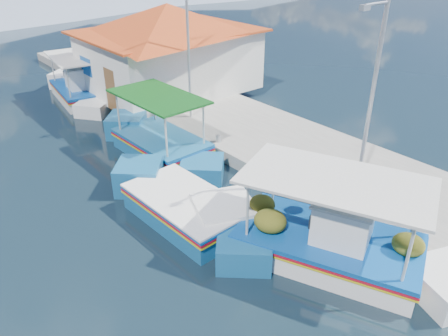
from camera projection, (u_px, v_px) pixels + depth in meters
ground at (308, 313)px, 10.25m from camera, size 160.00×160.00×0.00m
quay at (290, 149)px, 17.53m from camera, size 5.00×44.00×0.50m
bollards at (267, 162)px, 15.65m from camera, size 0.20×17.20×0.30m
main_caique at (326, 241)px, 11.78m from camera, size 4.62×7.78×2.79m
caique_green_canopy at (160, 144)px, 17.56m from camera, size 2.39×7.42×2.77m
caique_blue_hull at (184, 210)px, 13.49m from camera, size 2.33×7.23×1.29m
caique_far at (79, 91)px, 23.41m from camera, size 2.85×7.33×2.59m
harbor_building at (169, 46)px, 22.60m from camera, size 10.49×10.49×4.40m
lamp_post_near at (370, 96)px, 12.33m from camera, size 1.21×0.14×6.00m
lamp_post_far at (186, 43)px, 18.43m from camera, size 1.21×0.14×6.00m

